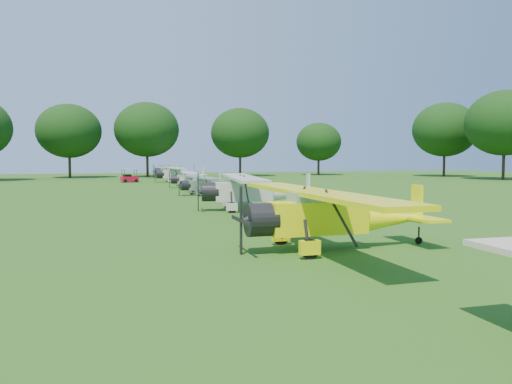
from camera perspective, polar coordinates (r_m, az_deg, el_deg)
ground at (r=32.46m, az=-2.31°, el=-2.05°), size 160.00×160.00×0.00m
tree_belt at (r=33.76m, az=3.62°, el=11.84°), size 137.36×130.27×14.52m
aircraft_2 at (r=18.70m, az=8.65°, el=-2.23°), size 7.66×12.17×2.40m
aircraft_3 at (r=32.12m, az=-0.39°, el=0.41°), size 7.72×12.26×2.41m
aircraft_4 at (r=45.45m, az=-5.60°, el=1.00°), size 5.82×9.22×1.81m
aircraft_5 at (r=56.32m, az=-7.07°, el=1.61°), size 6.02×9.58×1.89m
aircraft_6 at (r=69.60m, az=-8.84°, el=2.21°), size 7.10×11.29×2.23m
aircraft_7 at (r=82.30m, az=-9.40°, el=2.48°), size 7.17×11.42×2.24m
golf_cart at (r=70.19m, az=-14.31°, el=1.59°), size 2.46×1.87×1.87m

